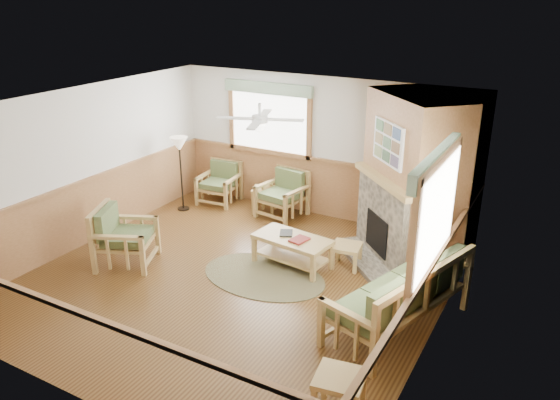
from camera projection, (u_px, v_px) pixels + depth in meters
The scene contains 24 objects.
floor at pixel (235, 280), 8.38m from camera, with size 6.00×6.00×0.01m, color #553617.
ceiling at pixel (229, 105), 7.40m from camera, with size 6.00×6.00×0.01m, color white.
wall_back at pixel (321, 148), 10.33m from camera, with size 6.00×0.02×2.70m, color white.
wall_front at pixel (65, 292), 5.45m from camera, with size 6.00×0.02×2.70m, color white.
wall_left at pixel (85, 167), 9.25m from camera, with size 0.02×6.00×2.70m, color white.
wall_right at pixel (441, 242), 6.53m from camera, with size 0.02×6.00×2.70m, color white.
wainscot at pixel (234, 247), 8.18m from camera, with size 6.00×6.00×1.10m, color #9D6B40, non-canonical shape.
fireplace at pixel (412, 180), 8.63m from camera, with size 2.20×2.20×2.70m, color #9D6B40, non-canonical shape.
window_back at pixel (269, 81), 10.37m from camera, with size 1.90×0.16×1.50m, color white, non-canonical shape.
window_right at pixel (444, 150), 5.95m from camera, with size 0.16×1.90×1.50m, color white, non-canonical shape.
ceiling_fan at pixel (260, 106), 7.52m from camera, with size 1.24×1.24×0.36m, color white, non-canonical shape.
sofa at pixel (399, 294), 7.05m from camera, with size 0.88×2.14×0.99m, color tan, non-canonical shape.
armchair_back_left at pixel (219, 183), 11.25m from camera, with size 0.74×0.74×0.83m, color tan, non-canonical shape.
armchair_back_right at pixel (282, 194), 10.56m from camera, with size 0.80×0.80×0.89m, color tan, non-canonical shape.
armchair_left at pixel (125, 236), 8.71m from camera, with size 0.86×0.86×0.96m, color tan, non-canonical shape.
coffee_table at pixel (292, 251), 8.73m from camera, with size 1.23×0.61×0.49m, color tan, non-canonical shape.
end_table_chairs at pixel (264, 200), 10.81m from camera, with size 0.45×0.43×0.50m, color tan, non-canonical shape.
end_table_sofa at pixel (339, 398), 5.57m from camera, with size 0.49×0.47×0.55m, color tan, non-canonical shape.
footstool at pixel (346, 256), 8.71m from camera, with size 0.44×0.44×0.38m, color tan, non-canonical shape.
braided_rug at pixel (264, 276), 8.47m from camera, with size 2.01×2.01×0.01m, color brown.
floor_lamp_left at pixel (181, 174), 10.76m from camera, with size 0.35×0.35×1.51m, color black, non-canonical shape.
floor_lamp_right at pixel (423, 240), 7.77m from camera, with size 0.38×0.38×1.67m, color black, non-canonical shape.
book_red at pixel (299, 239), 8.52m from camera, with size 0.22×0.30×0.03m, color maroon.
book_dark at pixel (286, 232), 8.76m from camera, with size 0.20×0.27×0.03m, color black.
Camera 1 is at (4.19, -6.09, 4.19)m, focal length 35.00 mm.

